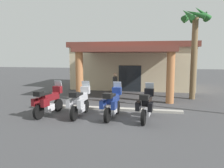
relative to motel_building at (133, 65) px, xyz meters
The scene contains 9 objects.
ground_plane 10.02m from the motel_building, 89.82° to the right, with size 80.00×80.00×0.00m, color #424244.
motel_building is the anchor object (origin of this frame).
motorcycle_maroon 11.14m from the motel_building, 105.71° to the right, with size 0.83×2.20×1.61m.
motorcycle_silver 10.73m from the motel_building, 97.70° to the right, with size 0.71×2.21×1.61m.
motorcycle_blue 10.61m from the motel_building, 89.24° to the right, with size 0.74×2.21×1.61m.
motorcycle_black 10.80m from the motel_building, 80.84° to the right, with size 0.76×2.21×1.61m.
pedestrian 5.75m from the motel_building, 96.49° to the right, with size 0.32×0.53×1.71m.
palm_tree_near_portico 7.09m from the motel_building, 48.21° to the right, with size 1.95×2.01×5.98m.
curb_strip 9.25m from the motel_building, 94.09° to the right, with size 8.27×0.36×0.12m, color #ADA89E.
Camera 1 is at (2.05, -10.55, 2.88)m, focal length 35.46 mm.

